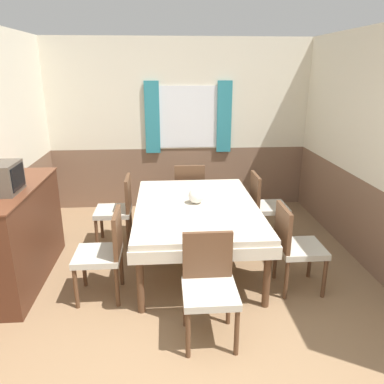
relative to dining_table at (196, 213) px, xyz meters
name	(u,v)px	position (x,y,z in m)	size (l,w,h in m)	color
wall_back	(180,126)	(-0.09, 1.97, 0.68)	(4.39, 0.09, 2.60)	silver
wall_right	(372,151)	(1.93, -0.01, 0.68)	(0.05, 4.32, 2.60)	silver
dining_table	(196,213)	(0.00, 0.00, 0.00)	(1.36, 1.95, 0.72)	beige
chair_right_near	(295,244)	(0.94, -0.58, -0.13)	(0.44, 0.44, 0.89)	brown
chair_left_far	(118,208)	(-0.94, 0.58, -0.13)	(0.44, 0.44, 0.89)	brown
chair_right_far	(265,204)	(0.94, 0.58, -0.13)	(0.44, 0.44, 0.89)	brown
chair_head_window	(189,190)	(0.00, 1.23, -0.13)	(0.44, 0.44, 0.89)	brown
chair_left_near	(104,251)	(-0.94, -0.58, -0.13)	(0.44, 0.44, 0.89)	brown
chair_head_near	(209,284)	(0.00, -1.23, -0.13)	(0.44, 0.44, 0.89)	brown
sideboard	(20,234)	(-1.85, -0.20, -0.10)	(0.46, 1.53, 1.03)	#4C2819
tv	(3,178)	(-1.86, -0.37, 0.56)	(0.29, 0.37, 0.29)	#51473D
vase	(196,196)	(0.00, 0.05, 0.19)	(0.17, 0.17, 0.17)	silver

